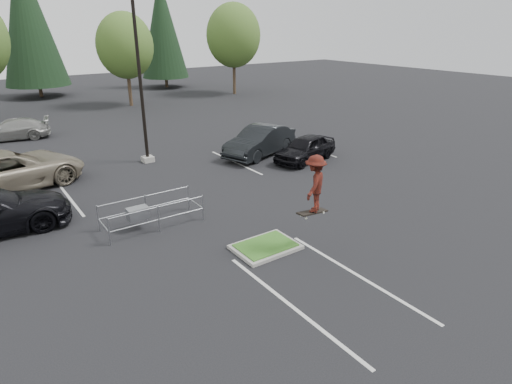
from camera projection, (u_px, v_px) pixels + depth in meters
ground at (266, 249)px, 14.98m from camera, size 120.00×120.00×0.00m
grass_median at (266, 247)px, 14.95m from camera, size 2.20×1.60×0.16m
stall_lines at (160, 202)px, 18.84m from camera, size 22.62×17.60×0.01m
light_pole at (140, 80)px, 22.69m from camera, size 0.70×0.60×10.12m
decid_c at (125, 48)px, 38.93m from camera, size 5.12×5.12×8.38m
decid_d at (233, 38)px, 45.49m from camera, size 5.76×5.76×9.43m
conif_b at (27, 18)px, 42.87m from camera, size 6.38×6.38×14.50m
conif_c at (162, 28)px, 49.97m from camera, size 5.50×5.50×12.50m
cart_corral at (141, 212)px, 16.21m from camera, size 3.79×1.40×1.07m
skateboarder at (314, 184)px, 13.96m from camera, size 1.44×1.27×2.09m
car_l_tan at (7, 171)px, 19.90m from camera, size 7.31×4.62×1.88m
car_r_charc at (260, 141)px, 25.29m from camera, size 5.53×3.45×1.72m
car_r_black at (306, 148)px, 24.31m from camera, size 4.58×2.70×1.46m
car_far_silver at (13, 129)px, 28.77m from camera, size 5.04×2.85×1.38m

